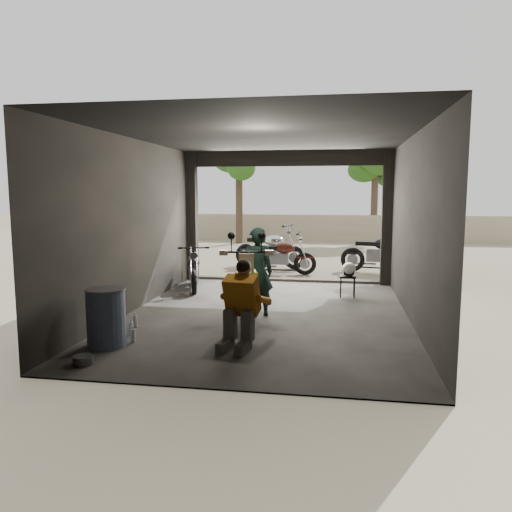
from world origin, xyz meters
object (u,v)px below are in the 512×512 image
(outside_bike_a, at_px, (270,246))
(rider, at_px, (257,272))
(sign_post, at_px, (398,212))
(main_bike, at_px, (247,283))
(left_bike, at_px, (193,267))
(stool, at_px, (348,279))
(outside_bike_b, at_px, (280,254))
(outside_bike_c, at_px, (380,250))
(oil_drum, at_px, (106,319))
(mechanic, at_px, (239,307))
(helmet, at_px, (349,269))

(outside_bike_a, bearing_deg, rider, -161.46)
(outside_bike_a, height_order, sign_post, sign_post)
(main_bike, xyz_separation_m, left_bike, (-1.72, 2.57, -0.14))
(left_bike, xyz_separation_m, sign_post, (4.81, 2.75, 1.18))
(stool, bearing_deg, outside_bike_b, 122.96)
(main_bike, bearing_deg, outside_bike_c, 55.36)
(outside_bike_b, relative_size, sign_post, 0.68)
(rider, bearing_deg, outside_bike_c, -133.35)
(rider, bearing_deg, left_bike, -68.43)
(rider, bearing_deg, oil_drum, 31.19)
(outside_bike_c, xyz_separation_m, stool, (-0.93, -3.40, -0.24))
(mechanic, height_order, stool, mechanic)
(oil_drum, bearing_deg, mechanic, 7.47)
(sign_post, bearing_deg, stool, -101.40)
(main_bike, relative_size, left_bike, 1.30)
(outside_bike_a, height_order, mechanic, outside_bike_a)
(main_bike, distance_m, outside_bike_c, 6.25)
(left_bike, distance_m, mechanic, 4.53)
(rider, bearing_deg, main_bike, 51.65)
(left_bike, relative_size, outside_bike_b, 0.90)
(rider, relative_size, mechanic, 1.32)
(stool, relative_size, sign_post, 0.19)
(rider, relative_size, stool, 3.43)
(left_bike, bearing_deg, outside_bike_c, 17.19)
(outside_bike_b, relative_size, rider, 1.05)
(outside_bike_a, bearing_deg, helmet, -137.08)
(left_bike, distance_m, outside_bike_b, 2.93)
(main_bike, height_order, outside_bike_c, main_bike)
(outside_bike_c, bearing_deg, mechanic, 171.36)
(outside_bike_c, relative_size, mechanic, 1.55)
(outside_bike_b, relative_size, outside_bike_c, 0.90)
(sign_post, bearing_deg, main_bike, -107.99)
(outside_bike_a, relative_size, rider, 1.18)
(outside_bike_b, height_order, outside_bike_c, outside_bike_c)
(left_bike, height_order, helmet, left_bike)
(stool, relative_size, helmet, 1.53)
(outside_bike_c, bearing_deg, outside_bike_b, 115.24)
(outside_bike_b, distance_m, stool, 3.23)
(outside_bike_c, bearing_deg, stool, 175.29)
(left_bike, height_order, outside_bike_c, outside_bike_c)
(rider, relative_size, helmet, 5.26)
(rider, bearing_deg, mechanic, 73.71)
(left_bike, distance_m, stool, 3.49)
(outside_bike_b, bearing_deg, rider, 179.30)
(helmet, bearing_deg, stool, -99.72)
(outside_bike_b, height_order, stool, outside_bike_b)
(oil_drum, relative_size, sign_post, 0.34)
(outside_bike_a, xyz_separation_m, mechanic, (0.62, -7.67, -0.03))
(outside_bike_b, bearing_deg, sign_post, -85.39)
(helmet, relative_size, sign_post, 0.12)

